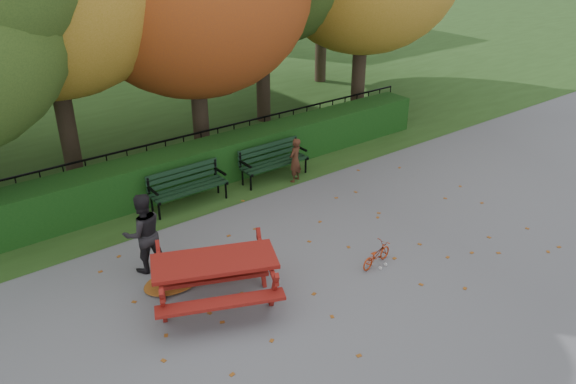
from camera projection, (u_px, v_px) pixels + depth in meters
ground at (337, 255)px, 11.03m from camera, size 90.00×90.00×0.00m
grass_strip at (88, 93)px, 21.00m from camera, size 90.00×90.00×0.00m
hedge at (218, 160)px, 14.01m from camera, size 13.00×0.90×1.00m
iron_fence at (202, 149)px, 14.56m from camera, size 14.00×0.04×1.02m
bench_left at (187, 184)px, 12.73m from camera, size 1.80×0.57×0.88m
bench_right at (272, 159)px, 14.03m from camera, size 1.80×0.57×0.88m
picnic_table at (215, 269)px, 9.38m from camera, size 2.55×2.34×1.00m
leaf_pile at (173, 281)px, 10.17m from camera, size 1.18×0.86×0.08m
leaf_scatter at (327, 248)px, 11.24m from camera, size 9.00×5.70×0.01m
child at (295, 160)px, 13.83m from camera, size 0.49×0.41×1.13m
adult at (143, 233)px, 10.26m from camera, size 0.81×0.66×1.56m
bicycle at (376, 255)px, 10.64m from camera, size 0.86×0.42×0.43m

